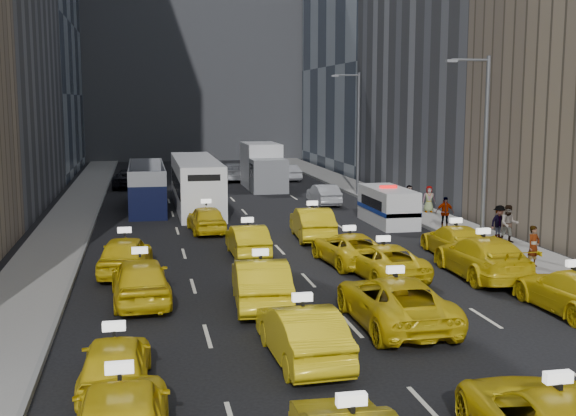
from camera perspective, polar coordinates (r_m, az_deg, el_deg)
name	(u,v)px	position (r m, az deg, el deg)	size (l,w,h in m)	color
ground	(372,348)	(21.05, 6.64, -10.93)	(160.00, 160.00, 0.00)	black
sidewalk_west	(71,218)	(44.59, -16.78, -0.80)	(3.00, 90.00, 0.15)	gray
sidewalk_east	(406,208)	(47.45, 9.35, -0.01)	(3.00, 90.00, 0.15)	gray
curb_west	(96,217)	(44.47, -14.92, -0.73)	(0.15, 90.00, 0.18)	slate
curb_east	(385,209)	(46.96, 7.69, -0.04)	(0.15, 90.00, 0.18)	slate
streetlight_near	(483,146)	(34.56, 15.15, 4.77)	(2.15, 0.22, 9.00)	#595B60
streetlight_far	(357,129)	(53.19, 5.45, 6.21)	(2.15, 0.22, 9.00)	#595B60
taxi_4	(115,363)	(18.29, -13.49, -11.82)	(1.66, 4.12, 1.40)	yellow
taxi_5	(302,333)	(19.75, 1.12, -9.83)	(1.64, 4.69, 1.55)	yellow
taxi_6	(395,301)	(22.95, 8.43, -7.27)	(2.60, 5.64, 1.57)	yellow
taxi_7	(573,291)	(25.80, 21.57, -6.14)	(2.04, 5.03, 1.46)	yellow
taxi_8	(141,280)	(25.66, -11.57, -5.58)	(1.94, 4.83, 1.65)	yellow
taxi_9	(261,282)	(24.79, -2.18, -5.89)	(1.76, 5.04, 1.66)	yellow
taxi_10	(383,261)	(29.01, 7.51, -4.15)	(2.24, 4.85, 1.35)	yellow
taxi_11	(482,257)	(29.74, 15.10, -3.75)	(2.32, 5.70, 1.66)	yellow
taxi_12	(125,255)	(30.02, -12.73, -3.62)	(1.88, 4.68, 1.59)	yellow
taxi_13	(248,240)	(32.69, -3.21, -2.57)	(1.53, 4.39, 1.45)	yellow
taxi_14	(349,248)	(31.22, 4.85, -3.20)	(2.24, 4.86, 1.35)	yellow
taxi_15	(455,241)	(33.39, 13.08, -2.55)	(2.01, 4.95, 1.44)	yellow
taxi_16	(206,219)	(38.74, -6.47, -0.86)	(1.73, 4.31, 1.47)	yellow
taxi_17	(312,223)	(36.70, 1.93, -1.20)	(1.72, 4.92, 1.62)	yellow
nypd_van	(388,207)	(41.35, 7.90, 0.09)	(2.11, 5.24, 2.24)	silver
double_decker	(147,187)	(47.62, -11.09, 1.61)	(2.58, 9.96, 2.88)	black
city_bus	(196,184)	(47.21, -7.28, 1.89)	(3.16, 12.73, 3.26)	white
box_truck	(263,166)	(57.85, -1.99, 3.30)	(3.74, 8.12, 3.58)	white
misc_car_0	(324,194)	(48.85, 2.84, 1.08)	(1.48, 4.24, 1.40)	#A4A6AC
misc_car_1	(130,178)	(59.82, -12.40, 2.30)	(2.51, 5.44, 1.51)	black
misc_car_2	(232,172)	(63.78, -4.45, 2.88)	(2.23, 5.49, 1.59)	gray
misc_car_3	(196,172)	(64.47, -7.30, 2.84)	(1.73, 4.30, 1.47)	black
misc_car_4	(286,172)	(63.81, -0.13, 2.83)	(1.49, 4.28, 1.41)	#A9ABB1
pedestrian_0	(534,246)	(31.56, 18.83, -2.88)	(0.63, 0.41, 1.72)	gray
pedestrian_1	(509,224)	(36.54, 17.06, -1.21)	(0.89, 0.49, 1.84)	gray
pedestrian_2	(499,222)	(37.55, 16.36, -1.06)	(1.08, 0.44, 1.67)	gray
pedestrian_3	(445,212)	(39.84, 12.28, -0.35)	(1.00, 0.46, 1.71)	gray
pedestrian_4	(429,199)	(45.39, 11.08, 0.70)	(0.80, 0.44, 1.63)	gray
pedestrian_5	(409,197)	(46.47, 9.55, 0.86)	(1.43, 0.41, 1.54)	gray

